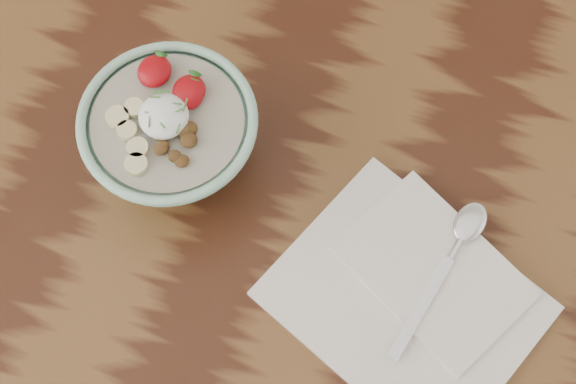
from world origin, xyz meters
TOP-DOWN VIEW (x-y plane):
  - table at (0.00, 0.00)cm, footprint 160.00×90.00cm
  - breakfast_bowl at (-7.85, 4.31)cm, footprint 17.56×17.56cm
  - napkin at (19.48, -2.32)cm, footprint 30.27×27.82cm
  - spoon at (22.52, 3.91)cm, footprint 6.43×18.51cm

SIDE VIEW (x-z plane):
  - table at x=0.00cm, z-range 28.20..103.20cm
  - napkin at x=19.48cm, z-range 74.88..76.38cm
  - spoon at x=22.52cm, z-range 76.42..77.39cm
  - breakfast_bowl at x=-7.85cm, z-range 75.11..86.85cm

